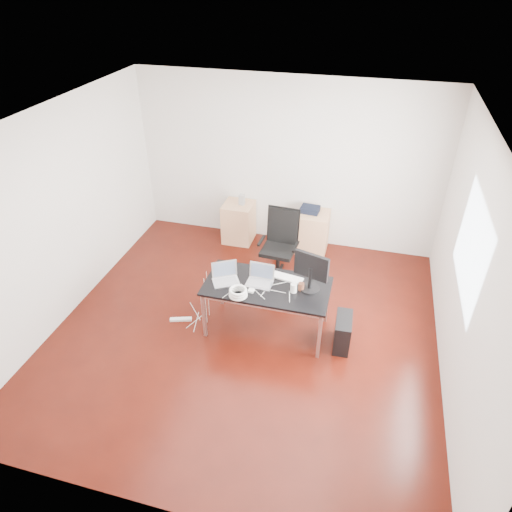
% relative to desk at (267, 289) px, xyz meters
% --- Properties ---
extents(room_shell, '(5.00, 5.00, 5.00)m').
position_rel_desk_xyz_m(room_shell, '(-0.23, -0.11, 0.73)').
color(room_shell, '#350B06').
rests_on(room_shell, ground).
extents(desk, '(1.60, 0.80, 0.73)m').
position_rel_desk_xyz_m(desk, '(0.00, 0.00, 0.00)').
color(desk, black).
rests_on(desk, ground).
extents(office_chair, '(0.51, 0.53, 1.08)m').
position_rel_desk_xyz_m(office_chair, '(-0.11, 1.28, -0.07)').
color(office_chair, black).
rests_on(office_chair, ground).
extents(filing_cabinet_left, '(0.50, 0.50, 0.70)m').
position_rel_desk_xyz_m(filing_cabinet_left, '(-1.03, 2.12, -0.33)').
color(filing_cabinet_left, tan).
rests_on(filing_cabinet_left, ground).
extents(filing_cabinet_right, '(0.50, 0.50, 0.70)m').
position_rel_desk_xyz_m(filing_cabinet_right, '(0.28, 2.12, -0.33)').
color(filing_cabinet_right, tan).
rests_on(filing_cabinet_right, ground).
extents(pc_tower, '(0.22, 0.46, 0.44)m').
position_rel_desk_xyz_m(pc_tower, '(1.02, -0.06, -0.46)').
color(pc_tower, black).
rests_on(pc_tower, ground).
extents(wastebasket, '(0.30, 0.30, 0.28)m').
position_rel_desk_xyz_m(wastebasket, '(-0.21, 1.77, -0.54)').
color(wastebasket, black).
rests_on(wastebasket, ground).
extents(power_strip, '(0.30, 0.15, 0.04)m').
position_rel_desk_xyz_m(power_strip, '(-1.19, -0.16, -0.66)').
color(power_strip, white).
rests_on(power_strip, ground).
extents(laptop_left, '(0.41, 0.38, 0.23)m').
position_rel_desk_xyz_m(laptop_left, '(-0.55, -0.04, 0.11)').
color(laptop_left, silver).
rests_on(laptop_left, desk).
extents(laptop_right, '(0.34, 0.27, 0.23)m').
position_rel_desk_xyz_m(laptop_right, '(-0.10, 0.04, 0.11)').
color(laptop_right, silver).
rests_on(laptop_right, desk).
extents(monitor, '(0.44, 0.26, 0.51)m').
position_rel_desk_xyz_m(monitor, '(0.53, 0.08, 0.34)').
color(monitor, black).
rests_on(monitor, desk).
extents(keyboard, '(0.46, 0.21, 0.02)m').
position_rel_desk_xyz_m(keyboard, '(0.20, 0.21, 0.06)').
color(keyboard, white).
rests_on(keyboard, desk).
extents(cup_white, '(0.08, 0.08, 0.12)m').
position_rel_desk_xyz_m(cup_white, '(0.35, -0.04, 0.11)').
color(cup_white, white).
rests_on(cup_white, desk).
extents(cup_brown, '(0.09, 0.09, 0.10)m').
position_rel_desk_xyz_m(cup_brown, '(0.43, 0.02, 0.10)').
color(cup_brown, brown).
rests_on(cup_brown, desk).
extents(cable_coil, '(0.24, 0.24, 0.11)m').
position_rel_desk_xyz_m(cable_coil, '(-0.29, -0.30, 0.11)').
color(cable_coil, white).
rests_on(cable_coil, desk).
extents(power_adapter, '(0.07, 0.07, 0.03)m').
position_rel_desk_xyz_m(power_adapter, '(-0.16, -0.18, 0.07)').
color(power_adapter, white).
rests_on(power_adapter, desk).
extents(speaker, '(0.10, 0.09, 0.18)m').
position_rel_desk_xyz_m(speaker, '(-0.96, 2.13, 0.11)').
color(speaker, '#9E9E9E').
rests_on(speaker, filing_cabinet_left).
extents(navy_garment, '(0.32, 0.26, 0.09)m').
position_rel_desk_xyz_m(navy_garment, '(0.20, 2.16, 0.07)').
color(navy_garment, black).
rests_on(navy_garment, filing_cabinet_right).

